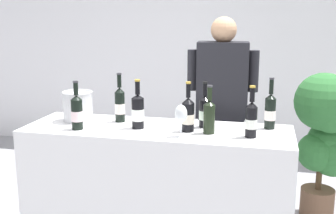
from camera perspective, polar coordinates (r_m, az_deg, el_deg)
wall_back at (r=5.31m, az=5.67°, el=8.83°), size 8.00×0.10×2.80m
counter at (r=3.00m, az=-1.47°, el=-11.82°), size 1.80×0.59×0.97m
wine_bottle_0 at (r=2.70m, az=5.61°, el=-1.14°), size 0.08×0.08×0.31m
wine_bottle_1 at (r=3.01m, az=-6.56°, el=0.39°), size 0.07×0.07×0.35m
wine_bottle_2 at (r=2.65m, az=11.23°, el=-1.58°), size 0.07×0.07×0.33m
wine_bottle_3 at (r=2.88m, az=13.69°, el=-0.51°), size 0.07×0.07×0.35m
wine_bottle_4 at (r=2.85m, az=-12.26°, el=-0.65°), size 0.08×0.08×0.33m
wine_bottle_5 at (r=2.74m, az=2.73°, el=-1.00°), size 0.08×0.08×0.33m
wine_bottle_6 at (r=2.82m, az=-4.12°, el=-0.56°), size 0.08×0.08×0.33m
wine_bottle_7 at (r=2.85m, az=4.98°, el=-0.57°), size 0.08×0.08×0.31m
wine_glass at (r=2.61m, az=1.77°, el=-1.08°), size 0.08×0.08×0.20m
ice_bucket at (r=3.09m, az=-12.13°, el=0.14°), size 0.22×0.22×0.22m
person_server at (r=3.37m, az=7.21°, el=-2.83°), size 0.55×0.27×1.70m
potted_shrub at (r=3.70m, az=20.63°, el=-2.91°), size 0.56×0.53×1.27m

